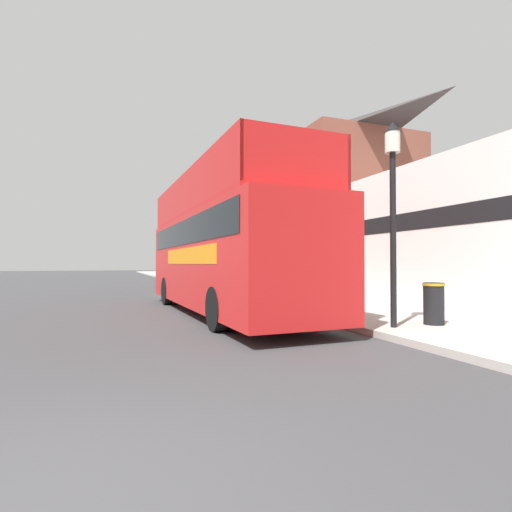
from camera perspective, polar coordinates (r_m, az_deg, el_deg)
The scene contains 9 objects.
ground_plane at distance 23.62m, azimuth -21.85°, elevation -4.68°, with size 144.00×144.00×0.00m, color #3D3D3F.
sidewalk at distance 21.75m, azimuth -2.06°, elevation -4.89°, with size 3.58×108.00×0.14m.
brick_terrace_rear at distance 28.10m, azimuth 4.19°, elevation 6.22°, with size 6.00×20.63×10.18m.
tour_bus at distance 12.24m, azimuth -5.03°, elevation 0.61°, with size 2.74×10.57×4.13m.
parked_car_ahead_of_bus at distance 19.73m, azimuth -9.01°, elevation -3.58°, with size 1.96×4.59×1.39m.
lamp_post_nearest at distance 9.21m, azimuth 18.95°, elevation 9.66°, with size 0.35×0.35×4.43m.
lamp_post_second at distance 17.78m, azimuth -2.25°, elevation 5.53°, with size 0.35×0.35×4.99m.
lamp_post_third at distance 27.17m, azimuth -8.96°, elevation 2.41°, with size 0.35×0.35×4.35m.
litter_bin at distance 9.83m, azimuth 24.05°, elevation -6.05°, with size 0.48×0.48×0.94m.
Camera 1 is at (0.49, -2.57, 1.50)m, focal length 28.00 mm.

